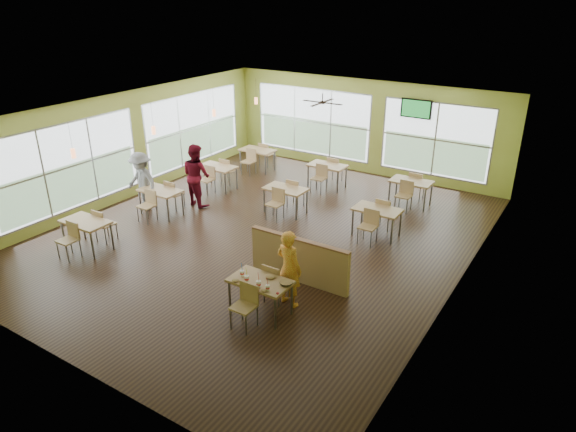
{
  "coord_description": "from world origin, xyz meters",
  "views": [
    {
      "loc": [
        7.03,
        -9.94,
        5.89
      ],
      "look_at": [
        1.33,
        -0.94,
        1.18
      ],
      "focal_mm": 32.0,
      "sensor_mm": 36.0,
      "label": 1
    }
  ],
  "objects_px": {
    "man_plaid": "(289,268)",
    "main_table": "(260,286)",
    "half_wall_divider": "(299,260)",
    "food_basket": "(286,283)"
  },
  "relations": [
    {
      "from": "man_plaid",
      "to": "main_table",
      "type": "bearing_deg",
      "value": 73.07
    },
    {
      "from": "main_table",
      "to": "man_plaid",
      "type": "height_order",
      "value": "man_plaid"
    },
    {
      "from": "man_plaid",
      "to": "food_basket",
      "type": "height_order",
      "value": "man_plaid"
    },
    {
      "from": "main_table",
      "to": "man_plaid",
      "type": "distance_m",
      "value": 0.68
    },
    {
      "from": "half_wall_divider",
      "to": "man_plaid",
      "type": "relative_size",
      "value": 1.46
    },
    {
      "from": "half_wall_divider",
      "to": "food_basket",
      "type": "distance_m",
      "value": 1.43
    },
    {
      "from": "main_table",
      "to": "man_plaid",
      "type": "bearing_deg",
      "value": 63.39
    },
    {
      "from": "main_table",
      "to": "food_basket",
      "type": "relative_size",
      "value": 5.82
    },
    {
      "from": "food_basket",
      "to": "half_wall_divider",
      "type": "bearing_deg",
      "value": 111.16
    },
    {
      "from": "main_table",
      "to": "man_plaid",
      "type": "xyz_separation_m",
      "value": [
        0.29,
        0.58,
        0.19
      ]
    }
  ]
}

